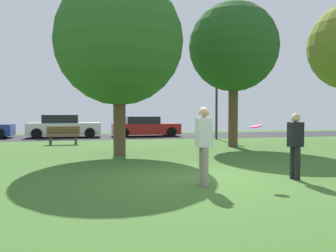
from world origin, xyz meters
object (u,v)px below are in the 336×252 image
Objects in this scene: parked_car_red at (145,127)px; oak_tree_right at (119,41)px; birch_tree_lone at (234,47)px; park_bench at (63,135)px; frisbee_disc at (256,126)px; person_catcher at (204,142)px; street_lamp_post at (217,102)px; person_thrower at (295,143)px; parked_car_white at (64,127)px.

oak_tree_right is at bearing -104.42° from parked_car_red.
park_bench is (-7.81, 2.92, -4.16)m from birch_tree_lone.
person_catcher is at bearing -175.24° from frisbee_disc.
parked_car_red reaches higher than frisbee_disc.
street_lamp_post is at bearing -43.84° from parked_car_red.
frisbee_disc is at bearing 113.56° from park_bench.
birch_tree_lone is at bearing -71.18° from parked_car_red.
person_thrower reaches higher than parked_car_red.
frisbee_disc is at bearing 0.00° from person_thrower.
parked_car_white reaches higher than frisbee_disc.
parked_car_red is (1.45, 16.49, -0.31)m from person_catcher.
parked_car_white is (-8.10, 8.26, -3.95)m from birch_tree_lone.
park_bench is (0.28, -5.34, -0.21)m from parked_car_white.
person_catcher is at bearing -78.31° from oak_tree_right.
frisbee_disc reaches higher than park_bench.
street_lamp_post reaches higher than park_bench.
person_thrower is 12.46m from park_bench.
park_bench is (-3.55, 11.17, -0.47)m from person_catcher.
person_thrower is 0.92× the size of person_catcher.
person_catcher is 16.56m from parked_car_red.
birch_tree_lone reaches higher than street_lamp_post.
street_lamp_post is at bearing -21.85° from parked_car_white.
person_catcher is 0.37× the size of parked_car_white.
person_catcher is (-2.33, -0.19, 0.08)m from person_thrower.
frisbee_disc is 13.41m from street_lamp_post.
oak_tree_right is 7.60m from person_thrower.
person_thrower is 13.10m from street_lamp_post.
parked_car_white is (-3.84, 16.52, -0.26)m from person_catcher.
street_lamp_post is (8.75, 1.72, 1.79)m from park_bench.
parked_car_red reaches higher than park_bench.
oak_tree_right reaches higher than person_catcher.
person_catcher is at bearing -117.28° from birch_tree_lone.
parked_car_white is 9.86m from street_lamp_post.
park_bench is (-2.31, 5.17, -3.74)m from oak_tree_right.
birch_tree_lone reaches higher than parked_car_red.
street_lamp_post reaches higher than person_thrower.
frisbee_disc is at bearing -66.92° from oak_tree_right.
birch_tree_lone reaches higher than parked_car_white.
parked_car_white is 2.83× the size of park_bench.
park_bench is at bearing 113.56° from frisbee_disc.
street_lamp_post is (3.93, 12.79, 0.99)m from frisbee_disc.
person_thrower reaches higher than parked_car_white.
oak_tree_right is 4.23× the size of person_thrower.
person_catcher is 6.00× the size of frisbee_disc.
oak_tree_right is at bearing 114.10° from park_bench.
parked_car_red is (5.29, -0.03, -0.05)m from parked_car_white.
birch_tree_lone is 10.00m from person_catcher.
birch_tree_lone is at bearing 57.96° from person_catcher.
oak_tree_right is 0.98× the size of birch_tree_lone.
person_thrower is at bearing 0.00° from person_catcher.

